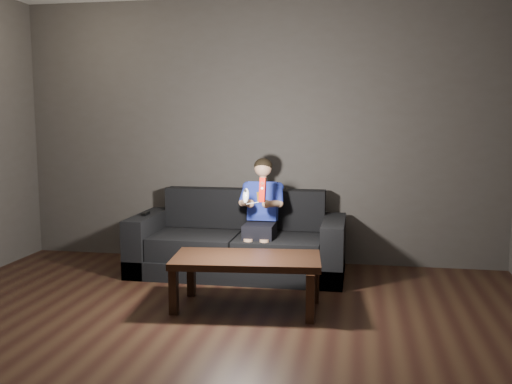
# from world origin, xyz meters

# --- Properties ---
(floor) EXTENTS (5.00, 5.00, 0.00)m
(floor) POSITION_xyz_m (0.00, 0.00, 0.00)
(floor) COLOR black
(floor) RESTS_ON ground
(back_wall) EXTENTS (5.00, 0.04, 2.70)m
(back_wall) POSITION_xyz_m (0.00, 2.50, 1.35)
(back_wall) COLOR #3F3A36
(back_wall) RESTS_ON ground
(sofa) EXTENTS (2.02, 0.87, 0.78)m
(sofa) POSITION_xyz_m (-0.10, 1.98, 0.26)
(sofa) COLOR black
(sofa) RESTS_ON floor
(child) EXTENTS (0.42, 0.51, 1.02)m
(child) POSITION_xyz_m (0.13, 1.92, 0.66)
(child) COLOR black
(child) RESTS_ON sofa
(wii_remote_red) EXTENTS (0.06, 0.08, 0.22)m
(wii_remote_red) POSITION_xyz_m (0.21, 1.53, 0.87)
(wii_remote_red) COLOR red
(wii_remote_red) RESTS_ON child
(nunchuk_white) EXTENTS (0.07, 0.09, 0.14)m
(nunchuk_white) POSITION_xyz_m (0.06, 1.53, 0.82)
(nunchuk_white) COLOR white
(nunchuk_white) RESTS_ON child
(wii_remote_black) EXTENTS (0.04, 0.15, 0.03)m
(wii_remote_black) POSITION_xyz_m (-1.01, 1.90, 0.57)
(wii_remote_black) COLOR black
(wii_remote_black) RESTS_ON sofa
(coffee_table) EXTENTS (1.20, 0.68, 0.42)m
(coffee_table) POSITION_xyz_m (0.18, 0.96, 0.36)
(coffee_table) COLOR black
(coffee_table) RESTS_ON floor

